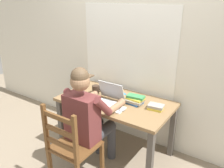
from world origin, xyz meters
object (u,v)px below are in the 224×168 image
coffee_mug_dark (96,89)px  coffee_mug_spare (102,86)px  book_stack_main (135,100)px  desk (115,108)px  coffee_mug_white (81,94)px  seated_person (89,116)px  book_stack_side (156,107)px  laptop (107,99)px  wooden_chair (72,147)px  computer_mouse (122,109)px  landscape_photo_print (121,93)px

coffee_mug_dark → coffee_mug_spare: bearing=89.3°
book_stack_main → desk: bearing=-165.5°
coffee_mug_white → seated_person: bearing=-39.0°
book_stack_side → desk: bearing=-173.5°
laptop → coffee_mug_white: bearing=-169.3°
laptop → coffee_mug_dark: laptop is taller
desk → coffee_mug_dark: 0.36m
laptop → coffee_mug_dark: bearing=152.0°
coffee_mug_dark → wooden_chair: bearing=-70.4°
computer_mouse → book_stack_side: book_stack_side is taller
wooden_chair → coffee_mug_dark: bearing=109.6°
laptop → computer_mouse: bearing=-15.0°
book_stack_main → landscape_photo_print: 0.32m
coffee_mug_white → computer_mouse: bearing=-0.3°
desk → seated_person: bearing=-96.8°
coffee_mug_spare → landscape_photo_print: bearing=6.6°
computer_mouse → coffee_mug_spare: 0.63m
coffee_mug_spare → book_stack_side: coffee_mug_spare is taller
coffee_mug_spare → seated_person: bearing=-66.5°
desk → wooden_chair: size_ratio=1.42×
computer_mouse → landscape_photo_print: bearing=123.9°
desk → wooden_chair: 0.73m
wooden_chair → coffee_mug_white: bearing=120.9°
book_stack_main → wooden_chair: bearing=-109.6°
coffee_mug_white → coffee_mug_dark: coffee_mug_dark is taller
seated_person → laptop: (0.01, 0.33, 0.08)m
book_stack_side → landscape_photo_print: book_stack_side is taller
wooden_chair → desk: bearing=85.9°
computer_mouse → laptop: bearing=165.0°
wooden_chair → book_stack_side: (0.54, 0.77, 0.27)m
coffee_mug_dark → book_stack_main: coffee_mug_dark is taller
landscape_photo_print → coffee_mug_white: bearing=-108.2°
wooden_chair → seated_person: bearing=90.0°
landscape_photo_print → wooden_chair: bearing=-67.7°
computer_mouse → wooden_chair: bearing=-115.1°
laptop → landscape_photo_print: 0.32m
coffee_mug_dark → seated_person: bearing=-60.4°
laptop → coffee_mug_white: 0.34m
desk → landscape_photo_print: bearing=104.7°
desk → seated_person: seated_person is taller
coffee_mug_dark → computer_mouse: bearing=-22.1°
landscape_photo_print → desk: bearing=-53.2°
coffee_mug_spare → book_stack_side: size_ratio=0.69×
wooden_chair → coffee_mug_dark: 0.85m
laptop → landscape_photo_print: bearing=91.9°
wooden_chair → coffee_mug_white: size_ratio=8.00×
desk → book_stack_main: size_ratio=5.90×
computer_mouse → landscape_photo_print: 0.46m
seated_person → coffee_mug_white: 0.43m
book_stack_side → coffee_mug_spare: bearing=171.3°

